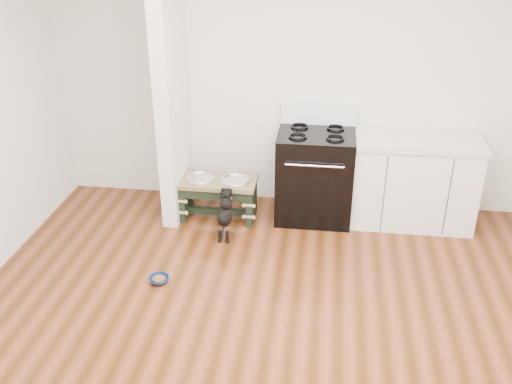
% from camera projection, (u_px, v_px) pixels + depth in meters
% --- Properties ---
extents(ground, '(5.00, 5.00, 0.00)m').
position_uv_depth(ground, '(265.00, 355.00, 4.14)').
color(ground, '#40200B').
rests_on(ground, ground).
extents(room_shell, '(5.00, 5.00, 5.00)m').
position_uv_depth(room_shell, '(267.00, 148.00, 3.41)').
color(room_shell, silver).
rests_on(room_shell, ground).
extents(partition_wall, '(0.15, 0.80, 2.70)m').
position_uv_depth(partition_wall, '(172.00, 87.00, 5.54)').
color(partition_wall, silver).
rests_on(partition_wall, ground).
extents(oven_range, '(0.76, 0.69, 1.14)m').
position_uv_depth(oven_range, '(315.00, 174.00, 5.81)').
color(oven_range, black).
rests_on(oven_range, ground).
extents(cabinet_run, '(1.24, 0.64, 0.91)m').
position_uv_depth(cabinet_run, '(413.00, 181.00, 5.72)').
color(cabinet_run, silver).
rests_on(cabinet_run, ground).
extents(dog_feeder, '(0.79, 0.42, 0.45)m').
position_uv_depth(dog_feeder, '(218.00, 191.00, 5.84)').
color(dog_feeder, black).
rests_on(dog_feeder, ground).
extents(puppy, '(0.14, 0.41, 0.48)m').
position_uv_depth(puppy, '(225.00, 212.00, 5.52)').
color(puppy, black).
rests_on(puppy, ground).
extents(floor_bowl, '(0.22, 0.22, 0.05)m').
position_uv_depth(floor_bowl, '(159.00, 280.00, 4.93)').
color(floor_bowl, navy).
rests_on(floor_bowl, ground).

